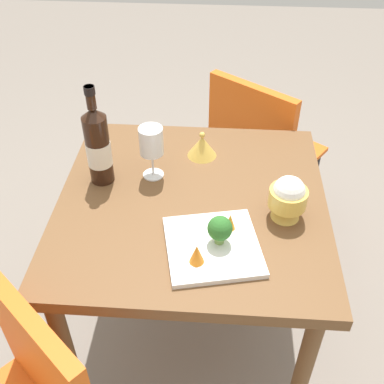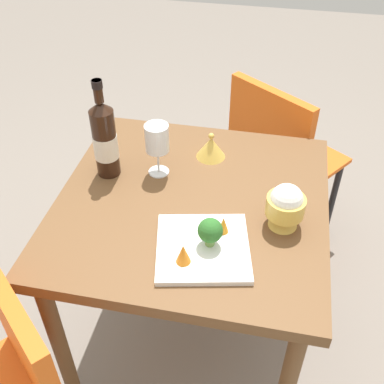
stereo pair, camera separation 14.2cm
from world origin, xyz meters
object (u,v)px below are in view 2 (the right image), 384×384
at_px(carrot_garnish_left, 183,254).
at_px(wine_glass, 157,139).
at_px(rice_bowl, 286,206).
at_px(rice_bowl_lid, 211,147).
at_px(chair_by_wall, 277,152).
at_px(wine_bottle, 105,139).
at_px(broccoli_floret, 210,231).
at_px(carrot_garnish_right, 223,225).
at_px(serving_plate, 203,248).

bearing_deg(carrot_garnish_left, wine_glass, 23.67).
relative_size(rice_bowl, carrot_garnish_left, 2.39).
bearing_deg(rice_bowl_lid, chair_by_wall, -29.37).
relative_size(wine_bottle, rice_bowl_lid, 3.30).
distance_m(chair_by_wall, broccoli_floret, 0.89).
xyz_separation_m(broccoli_floret, carrot_garnish_right, (0.05, -0.03, -0.02)).
distance_m(wine_bottle, carrot_garnish_right, 0.47).
height_order(wine_glass, carrot_garnish_left, wine_glass).
bearing_deg(wine_glass, rice_bowl, -112.25).
distance_m(wine_bottle, rice_bowl_lid, 0.36).
bearing_deg(wine_glass, rice_bowl_lid, -51.32).
distance_m(chair_by_wall, wine_bottle, 0.85).
bearing_deg(broccoli_floret, carrot_garnish_left, 142.82).
bearing_deg(carrot_garnish_left, rice_bowl, -50.02).
bearing_deg(rice_bowl, broccoli_floret, 124.77).
height_order(rice_bowl_lid, serving_plate, rice_bowl_lid).
xyz_separation_m(wine_bottle, carrot_garnish_left, (-0.34, -0.32, -0.08)).
xyz_separation_m(wine_bottle, broccoli_floret, (-0.27, -0.38, -0.07)).
height_order(wine_glass, carrot_garnish_right, wine_glass).
bearing_deg(rice_bowl_lid, broccoli_floret, -170.60).
height_order(serving_plate, broccoli_floret, broccoli_floret).
bearing_deg(wine_glass, wine_bottle, 101.53).
bearing_deg(carrot_garnish_right, chair_by_wall, -9.46).
distance_m(wine_glass, serving_plate, 0.39).
relative_size(broccoli_floret, carrot_garnish_right, 1.65).
height_order(wine_bottle, carrot_garnish_right, wine_bottle).
distance_m(chair_by_wall, rice_bowl_lid, 0.53).
bearing_deg(wine_bottle, chair_by_wall, -44.03).
bearing_deg(rice_bowl, rice_bowl_lid, 41.86).
xyz_separation_m(chair_by_wall, wine_glass, (-0.52, 0.38, 0.36)).
bearing_deg(carrot_garnish_left, carrot_garnish_right, -33.18).
bearing_deg(broccoli_floret, rice_bowl_lid, 9.40).
xyz_separation_m(serving_plate, carrot_garnish_right, (0.07, -0.04, 0.03)).
bearing_deg(carrot_garnish_left, rice_bowl_lid, 1.47).
relative_size(wine_glass, broccoli_floret, 2.09).
relative_size(rice_bowl_lid, broccoli_floret, 1.17).
relative_size(wine_glass, rice_bowl_lid, 1.79).
height_order(carrot_garnish_left, carrot_garnish_right, carrot_garnish_left).
distance_m(rice_bowl, carrot_garnish_left, 0.32).
distance_m(chair_by_wall, carrot_garnish_right, 0.82).
bearing_deg(rice_bowl, carrot_garnish_left, 129.98).
distance_m(wine_bottle, broccoli_floret, 0.47).
height_order(wine_glass, serving_plate, wine_glass).
bearing_deg(rice_bowl, chair_by_wall, 2.81).
bearing_deg(carrot_garnish_left, broccoli_floret, -37.18).
bearing_deg(serving_plate, rice_bowl, -55.53).
xyz_separation_m(rice_bowl, broccoli_floret, (-0.13, 0.19, -0.01)).
height_order(wine_bottle, carrot_garnish_left, wine_bottle).
height_order(wine_bottle, broccoli_floret, wine_bottle).
bearing_deg(rice_bowl_lid, carrot_garnish_right, -165.08).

